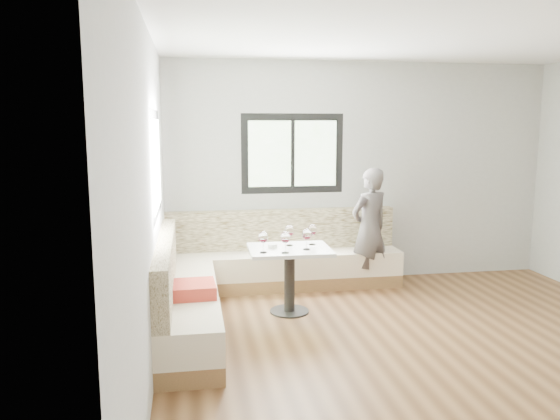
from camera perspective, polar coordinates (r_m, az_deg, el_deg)
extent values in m
cube|color=brown|center=(5.20, 16.80, -14.24)|extent=(5.00, 5.00, 0.01)
cube|color=white|center=(4.86, 18.35, 17.81)|extent=(5.00, 5.00, 0.01)
cube|color=#B7B7B2|center=(7.14, 8.44, 3.91)|extent=(5.00, 0.01, 2.80)
cube|color=#B7B7B2|center=(4.32, -13.50, 0.52)|extent=(0.01, 5.00, 2.80)
cube|color=black|center=(6.89, 1.33, 5.91)|extent=(1.30, 0.02, 1.00)
cube|color=black|center=(5.19, -12.82, 4.69)|extent=(0.02, 1.30, 1.00)
cube|color=olive|center=(6.87, 0.46, -7.43)|extent=(2.90, 0.55, 0.16)
cube|color=#F4ECCA|center=(6.81, 0.46, -5.61)|extent=(2.90, 0.55, 0.29)
cube|color=beige|center=(6.92, 0.17, -2.01)|extent=(2.90, 0.14, 0.50)
cube|color=olive|center=(5.45, -9.44, -12.00)|extent=(0.55, 2.25, 0.16)
cube|color=#F4ECCA|center=(5.37, -9.50, -9.76)|extent=(0.55, 2.25, 0.29)
cube|color=beige|center=(5.26, -11.85, -5.71)|extent=(0.14, 2.25, 0.50)
cube|color=#B02D1F|center=(5.14, -9.07, -8.19)|extent=(0.42, 0.42, 0.12)
cylinder|color=black|center=(6.02, 0.98, -10.52)|extent=(0.42, 0.42, 0.02)
cylinder|color=black|center=(5.92, 0.99, -7.53)|extent=(0.12, 0.12, 0.67)
cube|color=silver|center=(5.83, 1.00, -4.18)|extent=(0.88, 0.69, 0.04)
imported|color=#534D4C|center=(6.81, 9.34, -1.90)|extent=(0.64, 0.55, 1.49)
cylinder|color=white|center=(5.83, -0.78, -3.76)|extent=(0.10, 0.10, 0.04)
sphere|color=black|center=(5.84, -0.64, -3.63)|extent=(0.02, 0.02, 0.02)
sphere|color=black|center=(5.84, -0.91, -3.64)|extent=(0.02, 0.02, 0.02)
sphere|color=black|center=(5.82, -0.73, -3.69)|extent=(0.02, 0.02, 0.02)
cylinder|color=white|center=(5.61, -1.76, -4.46)|extent=(0.07, 0.07, 0.01)
cylinder|color=white|center=(5.60, -1.76, -3.94)|extent=(0.01, 0.01, 0.10)
ellipsoid|color=white|center=(5.58, -1.77, -2.84)|extent=(0.10, 0.10, 0.12)
cylinder|color=#4F0612|center=(5.58, -1.77, -3.14)|extent=(0.07, 0.07, 0.03)
cylinder|color=white|center=(5.60, 0.56, -4.48)|extent=(0.07, 0.07, 0.01)
cylinder|color=white|center=(5.59, 0.56, -3.96)|extent=(0.01, 0.01, 0.10)
ellipsoid|color=white|center=(5.56, 0.56, -2.87)|extent=(0.10, 0.10, 0.12)
cylinder|color=#4F0612|center=(5.57, 0.56, -3.17)|extent=(0.07, 0.07, 0.03)
cylinder|color=white|center=(5.75, 2.80, -4.12)|extent=(0.07, 0.07, 0.01)
cylinder|color=white|center=(5.74, 2.80, -3.61)|extent=(0.01, 0.01, 0.10)
ellipsoid|color=white|center=(5.72, 2.81, -2.55)|extent=(0.10, 0.10, 0.12)
cylinder|color=#4F0612|center=(5.73, 2.81, -2.84)|extent=(0.07, 0.07, 0.03)
cylinder|color=white|center=(5.94, 1.00, -3.71)|extent=(0.07, 0.07, 0.01)
cylinder|color=white|center=(5.92, 1.00, -3.22)|extent=(0.01, 0.01, 0.10)
ellipsoid|color=white|center=(5.90, 1.01, -2.18)|extent=(0.10, 0.10, 0.12)
cylinder|color=#4F0612|center=(5.91, 1.01, -2.46)|extent=(0.07, 0.07, 0.03)
cylinder|color=white|center=(5.99, 3.37, -3.60)|extent=(0.07, 0.07, 0.01)
cylinder|color=white|center=(5.98, 3.37, -3.12)|extent=(0.01, 0.01, 0.10)
ellipsoid|color=white|center=(5.96, 3.38, -2.09)|extent=(0.10, 0.10, 0.12)
cylinder|color=#4F0612|center=(5.96, 3.38, -2.37)|extent=(0.07, 0.07, 0.03)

